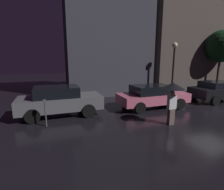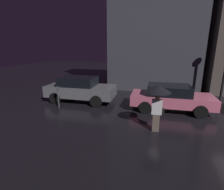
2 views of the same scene
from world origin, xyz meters
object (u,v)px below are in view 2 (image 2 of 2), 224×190
object	(u,v)px
parked_car_pink	(171,97)
parking_meter	(58,95)
pedestrian_with_umbrella	(158,95)
parked_car_grey	(80,89)

from	to	relation	value
parked_car_pink	parking_meter	bearing A→B (deg)	-169.48
pedestrian_with_umbrella	parking_meter	distance (m)	5.75
parked_car_grey	parked_car_pink	size ratio (longest dim) A/B	0.99
parked_car_grey	parked_car_pink	bearing A→B (deg)	-3.52
pedestrian_with_umbrella	parked_car_grey	bearing A→B (deg)	144.11
parked_car_pink	parking_meter	distance (m)	6.33
parked_car_pink	pedestrian_with_umbrella	size ratio (longest dim) A/B	2.23
parked_car_pink	parking_meter	world-z (taller)	parked_car_pink
parked_car_grey	pedestrian_with_umbrella	distance (m)	5.75
parked_car_grey	parked_car_pink	world-z (taller)	parked_car_grey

